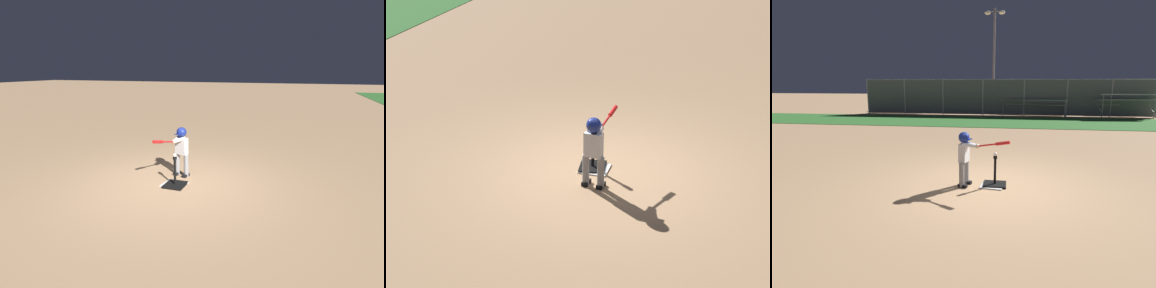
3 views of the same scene
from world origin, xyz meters
The scene contains 5 objects.
ground_plane centered at (0.00, 0.00, 0.00)m, with size 90.00×90.00×0.00m, color tan.
home_plate centered at (0.02, 0.05, 0.01)m, with size 0.44×0.44×0.02m, color white.
batting_tee centered at (0.06, 0.09, 0.08)m, with size 0.45×0.40×0.60m.
batter_child centered at (-0.50, -0.01, 0.68)m, with size 0.99×0.44×1.08m.
baseball centered at (0.06, 0.09, 0.64)m, with size 0.07×0.07×0.07m, color white.
Camera 2 is at (-7.42, -0.86, 3.73)m, focal length 50.00 mm.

